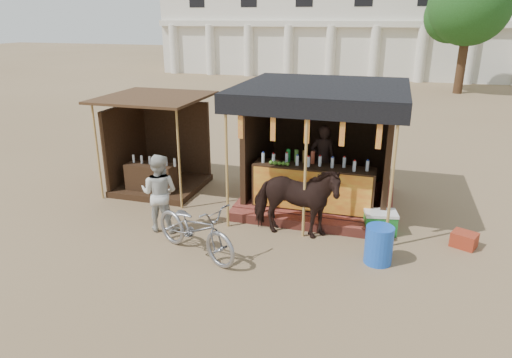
{
  "coord_description": "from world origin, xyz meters",
  "views": [
    {
      "loc": [
        2.47,
        -6.63,
        4.16
      ],
      "look_at": [
        0.0,
        1.6,
        1.1
      ],
      "focal_mm": 32.0,
      "sensor_mm": 36.0,
      "label": 1
    }
  ],
  "objects": [
    {
      "name": "ground",
      "position": [
        0.0,
        0.0,
        0.0
      ],
      "size": [
        120.0,
        120.0,
        0.0
      ],
      "primitive_type": "plane",
      "color": "#846B4C",
      "rests_on": "ground"
    },
    {
      "name": "red_crate",
      "position": [
        4.04,
        2.0,
        0.14
      ],
      "size": [
        0.55,
        0.51,
        0.29
      ],
      "primitive_type": "cube",
      "rotation": [
        0.0,
        0.0,
        -0.42
      ],
      "color": "maroon",
      "rests_on": "ground"
    },
    {
      "name": "blue_barrel",
      "position": [
        2.48,
        0.91,
        0.35
      ],
      "size": [
        0.54,
        0.54,
        0.7
      ],
      "primitive_type": "cylinder",
      "rotation": [
        0.0,
        0.0,
        0.09
      ],
      "color": "blue",
      "rests_on": "ground"
    },
    {
      "name": "background_building",
      "position": [
        -2.0,
        29.94,
        3.98
      ],
      "size": [
        26.0,
        7.45,
        8.18
      ],
      "color": "silver",
      "rests_on": "ground"
    },
    {
      "name": "cow",
      "position": [
        0.83,
        1.51,
        0.76
      ],
      "size": [
        1.79,
        0.82,
        1.51
      ],
      "primitive_type": "imported",
      "rotation": [
        0.0,
        0.0,
        1.57
      ],
      "color": "black",
      "rests_on": "ground"
    },
    {
      "name": "motorbike",
      "position": [
        -0.75,
        0.25,
        0.53
      ],
      "size": [
        2.13,
        1.49,
        1.06
      ],
      "primitive_type": "imported",
      "rotation": [
        0.0,
        0.0,
        1.13
      ],
      "color": "gray",
      "rests_on": "ground"
    },
    {
      "name": "bystander",
      "position": [
        -1.87,
        1.02,
        0.81
      ],
      "size": [
        0.82,
        0.66,
        1.62
      ],
      "primitive_type": "imported",
      "rotation": [
        0.0,
        0.0,
        3.21
      ],
      "color": "#B9B9B2",
      "rests_on": "ground"
    },
    {
      "name": "main_stall",
      "position": [
        1.0,
        3.36,
        1.02
      ],
      "size": [
        3.6,
        3.61,
        2.78
      ],
      "color": "brown",
      "rests_on": "ground"
    },
    {
      "name": "secondary_stall",
      "position": [
        -3.17,
        3.24,
        0.85
      ],
      "size": [
        2.4,
        2.4,
        2.38
      ],
      "color": "#331E12",
      "rests_on": "ground"
    },
    {
      "name": "cooler",
      "position": [
        2.46,
        2.16,
        0.23
      ],
      "size": [
        0.72,
        0.56,
        0.46
      ],
      "color": "#1B7B29",
      "rests_on": "ground"
    },
    {
      "name": "tree",
      "position": [
        5.81,
        22.14,
        4.63
      ],
      "size": [
        4.5,
        4.4,
        7.0
      ],
      "color": "#382314",
      "rests_on": "ground"
    }
  ]
}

